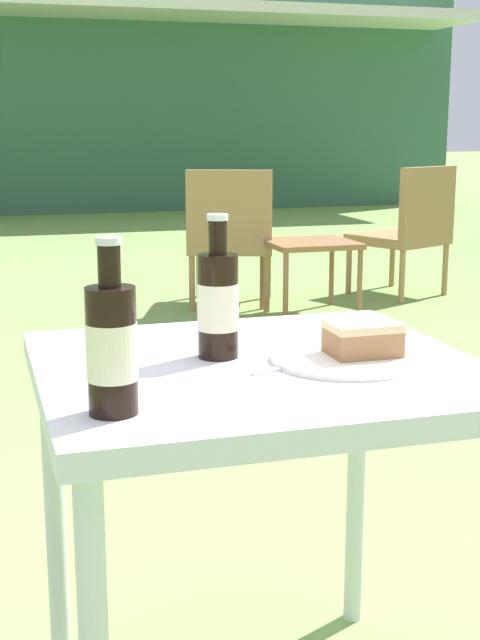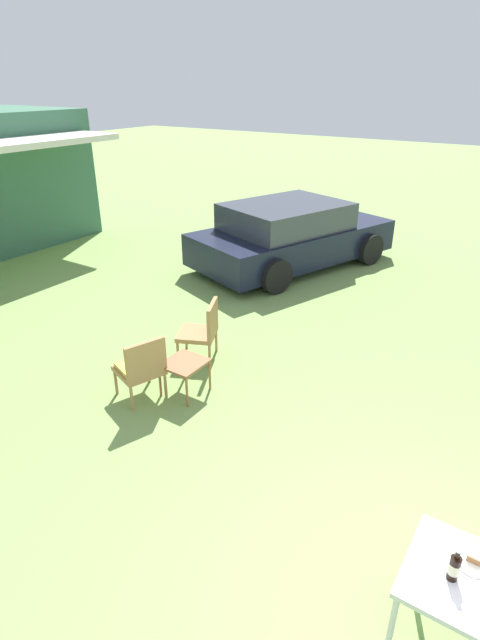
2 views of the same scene
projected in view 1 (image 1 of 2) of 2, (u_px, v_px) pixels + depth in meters
name	position (u px, v px, depth m)	size (l,w,h in m)	color
cabin_building	(39.00, 96.00, 11.84)	(10.53, 4.33, 2.84)	#38664C
wicker_chair_cushioned	(231.00, 234.00, 5.25)	(0.63, 0.62, 0.82)	#9E7547
wicker_chair_plain	(409.00, 227.00, 5.56)	(0.65, 0.65, 0.82)	#9E7547
garden_side_table	(310.00, 250.00, 5.05)	(0.49, 0.46, 0.42)	brown
patio_table	(257.00, 409.00, 1.49)	(0.72, 0.66, 0.69)	silver
cake_on_plate	(353.00, 349.00, 1.47)	(0.25, 0.25, 0.07)	white
cola_bottle_near	(218.00, 303.00, 1.48)	(0.07, 0.07, 0.24)	black
cola_bottle_far	(112.00, 347.00, 1.19)	(0.07, 0.07, 0.24)	black
fork	(302.00, 365.00, 1.44)	(0.19, 0.06, 0.01)	silver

